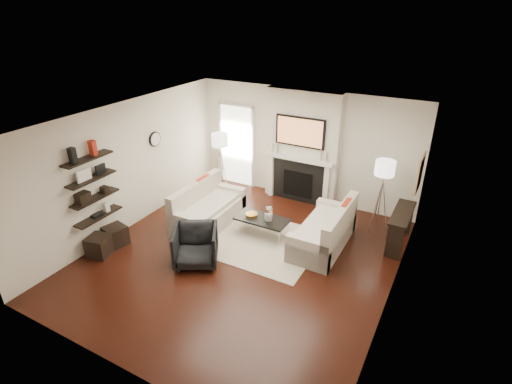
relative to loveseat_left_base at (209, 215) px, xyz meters
The scene contains 71 objects.
room_envelope 1.87m from the loveseat_left_base, 31.43° to the right, with size 6.00×6.00×6.00m.
chimney_breast 2.71m from the loveseat_left_base, 58.87° to the left, with size 1.80×0.25×2.70m, color silver.
fireplace_surround 2.36m from the loveseat_left_base, 57.16° to the left, with size 1.30×0.02×1.04m, color black.
firebox 2.35m from the loveseat_left_base, 57.10° to the left, with size 0.75×0.02×0.65m, color black.
mantel_pilaster_l 2.04m from the loveseat_left_base, 74.18° to the left, with size 0.12×0.08×1.10m, color white.
mantel_pilaster_r 2.80m from the loveseat_left_base, 44.23° to the left, with size 0.12×0.08×1.10m, color white.
mantel_shelf 2.47m from the loveseat_left_base, 56.49° to the left, with size 1.70×0.18×0.07m, color white.
tv_body 2.80m from the loveseat_left_base, 56.83° to the left, with size 1.20×0.06×0.70m, color black.
tv_screen 2.78m from the loveseat_left_base, 56.39° to the left, with size 1.10×0.01×0.62m, color #BF723F.
candlestick_l_tall 2.33m from the loveseat_left_base, 69.54° to the left, with size 0.04×0.04×0.30m, color silver.
candlestick_l_short 2.28m from the loveseat_left_base, 73.01° to the left, with size 0.04×0.04×0.24m, color silver.
candlestick_r_tall 2.87m from the loveseat_left_base, 46.64° to the left, with size 0.04×0.04×0.30m, color silver.
candlestick_r_short 2.94m from the loveseat_left_base, 44.66° to the left, with size 0.04×0.04×0.24m, color silver.
hallway_panel 2.43m from the loveseat_left_base, 104.78° to the left, with size 0.90×0.02×2.10m, color white.
door_trim_l 2.57m from the loveseat_left_base, 115.92° to the left, with size 0.06×0.06×2.16m, color white.
door_trim_r 2.34m from the loveseat_left_base, 92.67° to the left, with size 0.06×0.06×2.16m, color white.
door_trim_top 2.97m from the loveseat_left_base, 104.91° to the left, with size 1.02×0.06×0.06m, color white.
rug 1.23m from the loveseat_left_base, ahead, with size 2.60×2.00×0.01m, color #B9AA98.
loveseat_left_base is the anchor object (origin of this frame).
loveseat_left_back 0.46m from the loveseat_left_base, behind, with size 0.18×1.80×0.80m, color beige.
loveseat_left_arm_n 0.81m from the loveseat_left_base, 90.00° to the right, with size 0.85×0.18×0.60m, color beige.
loveseat_left_arm_s 0.81m from the loveseat_left_base, 90.00° to the left, with size 0.85×0.18×0.60m, color beige.
loveseat_left_cushion 0.26m from the loveseat_left_base, ahead, with size 0.63×1.44×0.10m, color beige.
pillow_left_orange 0.69m from the loveseat_left_base, 138.15° to the left, with size 0.10×0.42×0.42m, color #A22313.
pillow_left_charcoal 0.68m from the loveseat_left_base, 138.15° to the right, with size 0.10×0.40×0.40m, color black.
loveseat_right_base 2.52m from the loveseat_left_base, ahead, with size 0.85×1.80×0.42m, color beige.
loveseat_right_back 2.87m from the loveseat_left_base, ahead, with size 0.18×1.80×0.80m, color beige.
loveseat_right_arm_n 2.54m from the loveseat_left_base, 10.19° to the right, with size 0.85×0.18×0.60m, color beige.
loveseat_right_arm_s 2.76m from the loveseat_left_base, 25.14° to the left, with size 0.85×0.18×0.60m, color beige.
loveseat_right_cushion 2.49m from the loveseat_left_base, ahead, with size 0.63×1.44×0.10m, color beige.
pillow_right_orange 2.95m from the loveseat_left_base, 13.15° to the left, with size 0.10×0.42×0.42m, color #A22313.
pillow_right_charcoal 2.88m from the loveseat_left_base, ahead, with size 0.10×0.40×0.40m, color black.
coffee_table 1.27m from the loveseat_left_base, ahead, with size 1.10×0.55×0.04m, color black.
coffee_leg_nw 0.76m from the loveseat_left_base, ahead, with size 0.02×0.02×0.38m, color silver.
coffee_leg_ne 1.76m from the loveseat_left_base, ahead, with size 0.02×0.02×0.38m, color silver.
coffee_leg_sw 0.82m from the loveseat_left_base, 23.53° to the left, with size 0.02×0.02×0.38m, color silver.
coffee_leg_se 1.79m from the loveseat_left_base, 10.61° to the left, with size 0.02×0.02×0.38m, color silver.
hurricane_glass 1.45m from the loveseat_left_base, ahead, with size 0.16×0.16×0.29m, color white.
hurricane_candle 1.44m from the loveseat_left_base, ahead, with size 0.11×0.11×0.17m, color white.
copper_bowl 1.04m from the loveseat_left_base, ahead, with size 0.26×0.26×0.04m, color #A0671A.
armchair 1.46m from the loveseat_left_base, 65.26° to the right, with size 0.78×0.73×0.81m, color black.
lamp_left_post 1.56m from the loveseat_left_base, 112.59° to the left, with size 0.02×0.02×1.20m, color silver.
lamp_left_shade 1.96m from the loveseat_left_base, 112.59° to the left, with size 0.40×0.40×0.30m, color white.
lamp_left_leg_a 1.53m from the loveseat_left_base, 108.65° to the left, with size 0.02×0.02×1.25m, color silver.
lamp_left_leg_b 1.67m from the loveseat_left_base, 113.09° to the left, with size 0.02×0.02×1.25m, color silver.
lamp_left_leg_c 1.50m from the loveseat_left_base, 116.05° to the left, with size 0.02×0.02×1.25m, color silver.
lamp_right_post 3.66m from the loveseat_left_base, 24.27° to the left, with size 0.02×0.02×1.20m, color silver.
lamp_right_shade 3.85m from the loveseat_left_base, 24.27° to the left, with size 0.40×0.40×0.30m, color white.
lamp_right_leg_a 3.76m from the loveseat_left_base, 23.58° to the left, with size 0.02×0.02×1.25m, color silver.
lamp_right_leg_b 3.65m from the loveseat_left_base, 26.00° to the left, with size 0.02×0.02×1.25m, color silver.
lamp_right_leg_c 3.57m from the loveseat_left_base, 23.23° to the left, with size 0.02×0.02×1.25m, color silver.
console_top 4.04m from the loveseat_left_base, 16.43° to the left, with size 0.35×1.20×0.04m, color black.
console_leg_n 3.88m from the loveseat_left_base, ahead, with size 0.30×0.04×0.71m, color black.
console_leg_s 4.19m from the loveseat_left_base, 23.66° to the left, with size 0.30×0.04×0.71m, color black.
wall_art 4.41m from the loveseat_left_base, 17.69° to the left, with size 0.03×0.70×0.70m, color tan.
shelf_bottom 2.28m from the loveseat_left_base, 127.29° to the right, with size 0.25×1.00×0.04m, color black.
shelf_lower 2.40m from the loveseat_left_base, 127.29° to the right, with size 0.25×1.00×0.04m, color black.
shelf_upper 2.58m from the loveseat_left_base, 127.29° to the right, with size 0.25×1.00×0.04m, color black.
shelf_top 2.80m from the loveseat_left_base, 127.29° to the right, with size 0.25×1.00×0.04m, color black.
decor_magfile_a 3.08m from the loveseat_left_base, 123.27° to the right, with size 0.12×0.10×0.28m, color black.
decor_magfile_b 2.80m from the loveseat_left_base, 129.87° to the right, with size 0.12×0.10×0.28m, color #A22313.
decor_frame_a 2.74m from the loveseat_left_base, 125.18° to the right, with size 0.04×0.30×0.22m, color white.
decor_frame_b 2.48m from the loveseat_left_base, 131.36° to the right, with size 0.04×0.22×0.18m, color black.
decor_wine_rack 2.64m from the loveseat_left_base, 123.67° to the right, with size 0.18×0.25×0.20m, color black.
decor_box_small 2.26m from the loveseat_left_base, 131.57° to the right, with size 0.15×0.12×0.12m, color black.
decor_books 2.32m from the loveseat_left_base, 126.71° to the right, with size 0.14×0.20×0.05m, color black.
decor_box_tall 2.15m from the loveseat_left_base, 130.78° to the right, with size 0.10×0.10×0.18m, color white.
clock_rim 2.09m from the loveseat_left_base, behind, with size 0.34×0.34×0.04m, color black.
clock_face 2.07m from the loveseat_left_base, behind, with size 0.29×0.29×0.01m, color white.
ottoman_near 1.99m from the loveseat_left_base, 127.18° to the right, with size 0.40×0.40×0.40m, color black.
ottoman_far 2.34m from the loveseat_left_base, 120.88° to the right, with size 0.40×0.40×0.40m, color black.
Camera 1 is at (3.31, -5.50, 4.51)m, focal length 28.00 mm.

